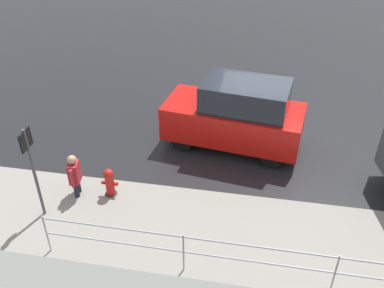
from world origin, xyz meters
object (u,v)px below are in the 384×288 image
at_px(moving_hatchback, 236,115).
at_px(sign_post, 31,162).
at_px(pedestrian, 75,174).
at_px(fire_hydrant, 110,183).

distance_m(moving_hatchback, sign_post, 5.66).
height_order(moving_hatchback, sign_post, sign_post).
bearing_deg(pedestrian, fire_hydrant, -169.79).
relative_size(fire_hydrant, sign_post, 0.33).
height_order(moving_hatchback, fire_hydrant, moving_hatchback).
relative_size(moving_hatchback, pedestrian, 3.36).
xyz_separation_m(fire_hydrant, pedestrian, (0.82, 0.15, 0.28)).
distance_m(moving_hatchback, pedestrian, 4.73).
bearing_deg(pedestrian, moving_hatchback, -141.09).
bearing_deg(moving_hatchback, sign_post, 42.04).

